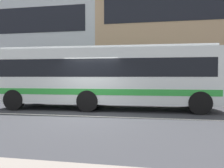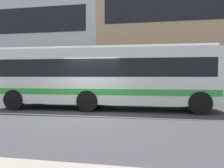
% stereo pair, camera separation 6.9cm
% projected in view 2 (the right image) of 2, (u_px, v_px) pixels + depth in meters
% --- Properties ---
extents(ground_plane, '(160.00, 160.00, 0.00)m').
position_uv_depth(ground_plane, '(84.00, 116.00, 9.10)').
color(ground_plane, '#393A3F').
extents(lane_centre_line, '(60.00, 0.16, 0.01)m').
position_uv_depth(lane_centre_line, '(84.00, 116.00, 9.10)').
color(lane_centre_line, silver).
rests_on(lane_centre_line, ground_plane).
extents(hedge_row_far, '(14.77, 1.10, 0.75)m').
position_uv_depth(hedge_row_far, '(110.00, 95.00, 14.91)').
color(hedge_row_far, '#266020').
rests_on(hedge_row_far, ground_plane).
extents(apartment_block_left, '(22.96, 10.17, 12.16)m').
position_uv_depth(apartment_block_left, '(16.00, 40.00, 27.10)').
color(apartment_block_left, silver).
rests_on(apartment_block_left, ground_plane).
extents(apartment_block_right, '(21.36, 10.17, 13.27)m').
position_uv_depth(apartment_block_right, '(207.00, 29.00, 23.06)').
color(apartment_block_right, tan).
rests_on(apartment_block_right, ground_plane).
extents(transit_bus, '(10.74, 2.95, 3.07)m').
position_uv_depth(transit_bus, '(106.00, 75.00, 11.23)').
color(transit_bus, silver).
rests_on(transit_bus, ground_plane).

